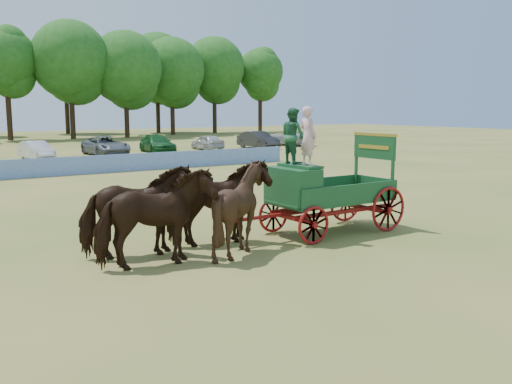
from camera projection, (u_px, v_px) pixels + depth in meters
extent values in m
plane|color=#9B8146|center=(315.00, 222.00, 19.03)|extent=(160.00, 160.00, 0.00)
imported|color=#321C0E|center=(155.00, 219.00, 13.55)|extent=(2.91, 1.52, 2.38)
imported|color=#321C0E|center=(137.00, 212.00, 14.45)|extent=(3.02, 1.83, 2.38)
imported|color=#321C0E|center=(240.00, 208.00, 14.90)|extent=(2.45, 2.26, 2.38)
imported|color=#321C0E|center=(218.00, 203.00, 15.79)|extent=(2.97, 1.68, 2.38)
cube|color=maroon|center=(293.00, 218.00, 16.66)|extent=(0.12, 2.00, 0.12)
cube|color=maroon|center=(366.00, 208.00, 18.34)|extent=(0.12, 2.00, 0.12)
cube|color=maroon|center=(343.00, 212.00, 17.04)|extent=(3.80, 0.10, 0.12)
cube|color=maroon|center=(319.00, 206.00, 17.93)|extent=(3.80, 0.10, 0.12)
cube|color=maroon|center=(268.00, 216.00, 16.14)|extent=(2.80, 0.09, 0.09)
cube|color=#1B532A|center=(331.00, 200.00, 17.44)|extent=(3.80, 1.80, 0.10)
cube|color=#1B532A|center=(352.00, 194.00, 16.68)|extent=(3.80, 0.06, 0.55)
cube|color=#1B532A|center=(313.00, 187.00, 18.12)|extent=(3.80, 0.06, 0.55)
cube|color=#1B532A|center=(375.00, 185.00, 18.45)|extent=(0.06, 1.80, 0.55)
cube|color=#1B532A|center=(293.00, 186.00, 16.52)|extent=(0.85, 1.70, 1.05)
cube|color=#1B532A|center=(300.00, 166.00, 16.58)|extent=(0.55, 1.50, 0.08)
cube|color=#1B532A|center=(282.00, 194.00, 16.34)|extent=(0.10, 1.60, 0.65)
cube|color=#1B532A|center=(287.00, 204.00, 16.48)|extent=(0.55, 1.60, 0.06)
cube|color=#1B532A|center=(393.00, 168.00, 17.66)|extent=(0.08, 0.08, 1.80)
cube|color=#1B532A|center=(356.00, 164.00, 18.96)|extent=(0.08, 0.08, 1.80)
cube|color=#1B532A|center=(374.00, 147.00, 18.22)|extent=(0.07, 1.75, 0.75)
cube|color=gold|center=(375.00, 134.00, 18.16)|extent=(0.08, 1.80, 0.09)
cube|color=gold|center=(374.00, 147.00, 18.20)|extent=(0.02, 1.30, 0.12)
torus|color=maroon|center=(314.00, 225.00, 15.90)|extent=(1.09, 0.09, 1.09)
torus|color=maroon|center=(273.00, 215.00, 17.44)|extent=(1.09, 0.09, 1.09)
torus|color=maroon|center=(388.00, 209.00, 17.55)|extent=(1.39, 0.09, 1.39)
torus|color=maroon|center=(346.00, 201.00, 19.10)|extent=(1.39, 0.09, 1.39)
imported|color=beige|center=(308.00, 136.00, 16.16)|extent=(0.40, 0.61, 1.68)
imported|color=#235E38|center=(293.00, 136.00, 16.74)|extent=(0.62, 0.80, 1.64)
cube|color=#204FAE|center=(100.00, 164.00, 33.07)|extent=(26.00, 0.08, 1.05)
imported|color=silver|center=(36.00, 150.00, 41.41)|extent=(1.86, 4.27, 1.37)
imported|color=slate|center=(106.00, 146.00, 45.27)|extent=(2.54, 5.47, 1.52)
imported|color=#144C1E|center=(157.00, 144.00, 48.14)|extent=(2.60, 5.23, 1.46)
imported|color=#B2B2B7|center=(207.00, 142.00, 51.05)|extent=(1.74, 4.09, 1.38)
imported|color=#262628|center=(258.00, 140.00, 52.65)|extent=(1.76, 4.81, 1.58)
imported|color=#999EA5|center=(288.00, 138.00, 57.06)|extent=(3.13, 5.79, 1.54)
cylinder|color=#382314|center=(9.00, 118.00, 65.18)|extent=(0.60, 0.60, 5.04)
sphere|color=#1A4F15|center=(5.00, 58.00, 64.17)|extent=(6.87, 6.87, 6.87)
cylinder|color=#382314|center=(73.00, 117.00, 68.09)|extent=(0.60, 0.60, 5.12)
sphere|color=#1A4F15|center=(70.00, 59.00, 67.07)|extent=(9.13, 9.13, 9.13)
cylinder|color=#382314|center=(127.00, 119.00, 71.69)|extent=(0.60, 0.60, 4.70)
sphere|color=#1A4F15|center=(125.00, 67.00, 70.76)|extent=(9.12, 9.12, 9.12)
cylinder|color=#382314|center=(173.00, 117.00, 78.19)|extent=(0.60, 0.60, 4.74)
sphere|color=#1A4F15|center=(172.00, 70.00, 77.25)|extent=(8.92, 8.92, 8.92)
cylinder|color=#382314|center=(215.00, 115.00, 83.67)|extent=(0.60, 0.60, 5.15)
sphere|color=#1A4F15|center=(214.00, 67.00, 82.65)|extent=(8.81, 8.81, 8.81)
cylinder|color=#382314|center=(260.00, 116.00, 87.23)|extent=(0.60, 0.60, 4.96)
sphere|color=#1A4F15|center=(260.00, 71.00, 86.25)|extent=(6.92, 6.92, 6.92)
cylinder|color=#382314|center=(67.00, 115.00, 81.24)|extent=(0.60, 0.60, 5.41)
sphere|color=#1A4F15|center=(65.00, 63.00, 80.17)|extent=(9.35, 9.35, 9.35)
cylinder|color=#382314|center=(158.00, 115.00, 84.52)|extent=(0.60, 0.60, 5.32)
sphere|color=#1A4F15|center=(157.00, 66.00, 83.46)|extent=(9.64, 9.64, 9.64)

